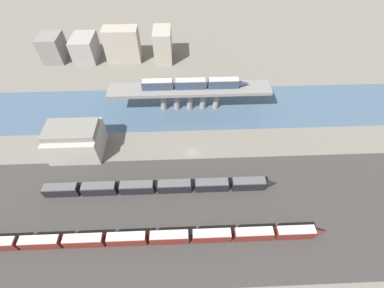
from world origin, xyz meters
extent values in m
plane|color=#666056|center=(0.00, 0.00, 0.00)|extent=(400.00, 400.00, 0.00)
cube|color=#33302D|center=(0.00, -24.00, 0.00)|extent=(280.00, 42.00, 0.01)
cube|color=#3D5166|center=(0.00, 24.99, 0.00)|extent=(320.00, 27.65, 0.01)
cube|color=slate|center=(0.00, 24.99, 9.89)|extent=(65.64, 8.99, 1.31)
cylinder|color=gray|center=(-11.06, 24.99, 4.62)|extent=(2.61, 2.61, 9.23)
cylinder|color=gray|center=(-5.53, 24.99, 4.62)|extent=(2.61, 2.61, 9.23)
cylinder|color=gray|center=(0.00, 24.99, 4.62)|extent=(2.61, 2.61, 9.23)
cylinder|color=gray|center=(5.53, 24.99, 4.62)|extent=(2.61, 2.61, 9.23)
cylinder|color=gray|center=(11.06, 24.99, 4.62)|extent=(2.61, 2.61, 9.23)
cube|color=#2D384C|center=(-12.74, 24.99, 12.29)|extent=(12.30, 2.85, 3.49)
cube|color=#B7B2A3|center=(-12.74, 24.99, 14.23)|extent=(11.81, 2.63, 0.40)
cube|color=#2D384C|center=(0.39, 24.99, 12.29)|extent=(12.30, 2.85, 3.49)
cube|color=#B7B2A3|center=(0.39, 24.99, 14.23)|extent=(11.81, 2.63, 0.40)
cube|color=#2D384C|center=(13.52, 24.99, 12.29)|extent=(12.30, 2.85, 3.49)
cube|color=#B7B2A3|center=(13.52, 24.99, 14.23)|extent=(11.81, 2.63, 0.40)
cone|color=#2D384C|center=(21.83, 24.99, 12.11)|extent=(4.30, 2.57, 2.57)
cube|color=#5B1E19|center=(-43.16, -32.06, 1.88)|extent=(10.97, 2.69, 3.76)
cube|color=#B7B2A3|center=(-43.16, -32.06, 3.96)|extent=(10.53, 2.47, 0.40)
cube|color=#5B1E19|center=(-31.31, -32.06, 1.88)|extent=(10.97, 2.69, 3.76)
cube|color=#B7B2A3|center=(-31.31, -32.06, 3.96)|extent=(10.53, 2.47, 0.40)
cube|color=#5B1E19|center=(-19.45, -32.06, 1.88)|extent=(10.97, 2.69, 3.76)
cube|color=#B7B2A3|center=(-19.45, -32.06, 3.96)|extent=(10.53, 2.47, 0.40)
cube|color=#5B1E19|center=(-7.60, -32.06, 1.88)|extent=(10.97, 2.69, 3.76)
cube|color=#B7B2A3|center=(-7.60, -32.06, 3.96)|extent=(10.53, 2.47, 0.40)
cube|color=#5B1E19|center=(4.26, -32.06, 1.88)|extent=(10.97, 2.69, 3.76)
cube|color=#B7B2A3|center=(4.26, -32.06, 3.96)|extent=(10.53, 2.47, 0.40)
cube|color=#5B1E19|center=(16.11, -32.06, 1.88)|extent=(10.97, 2.69, 3.76)
cube|color=#B7B2A3|center=(16.11, -32.06, 3.96)|extent=(10.53, 2.47, 0.40)
cube|color=#5B1E19|center=(27.96, -32.06, 1.88)|extent=(10.97, 2.69, 3.76)
cube|color=#B7B2A3|center=(27.96, -32.06, 3.96)|extent=(10.53, 2.47, 0.40)
cone|color=#5B1E19|center=(35.37, -32.06, 1.69)|extent=(3.84, 2.42, 2.42)
cube|color=black|center=(-42.46, -15.43, 1.80)|extent=(10.92, 3.12, 3.59)
cube|color=#4C4C4C|center=(-42.46, -15.43, 3.79)|extent=(10.48, 2.87, 0.40)
cube|color=black|center=(-30.41, -15.43, 1.80)|extent=(10.92, 3.12, 3.59)
cube|color=#4C4C4C|center=(-30.41, -15.43, 3.79)|extent=(10.48, 2.87, 0.40)
cube|color=black|center=(-18.36, -15.43, 1.80)|extent=(10.92, 3.12, 3.59)
cube|color=#4C4C4C|center=(-18.36, -15.43, 3.79)|extent=(10.48, 2.87, 0.40)
cube|color=black|center=(-6.31, -15.43, 1.80)|extent=(10.92, 3.12, 3.59)
cube|color=#4C4C4C|center=(-6.31, -15.43, 3.79)|extent=(10.48, 2.87, 0.40)
cube|color=black|center=(5.74, -15.43, 1.80)|extent=(10.92, 3.12, 3.59)
cube|color=#4C4C4C|center=(5.74, -15.43, 3.79)|extent=(10.48, 2.87, 0.40)
cube|color=black|center=(17.79, -15.43, 1.80)|extent=(10.92, 3.12, 3.59)
cube|color=#4C4C4C|center=(17.79, -15.43, 3.79)|extent=(10.48, 2.87, 0.40)
cone|color=black|center=(25.16, -15.43, 1.62)|extent=(3.82, 2.80, 2.80)
cube|color=#9E998E|center=(-41.46, 2.88, 4.81)|extent=(18.07, 14.22, 9.62)
cube|color=slate|center=(-41.46, 2.88, 10.68)|extent=(17.71, 9.96, 2.11)
cube|color=slate|center=(-69.21, 67.06, 6.42)|extent=(10.40, 12.86, 12.84)
cube|color=gray|center=(-52.86, 67.07, 5.97)|extent=(11.08, 15.56, 11.93)
cube|color=gray|center=(-32.86, 65.09, 8.42)|extent=(17.15, 8.80, 16.84)
cube|color=gray|center=(-12.40, 64.94, 7.91)|extent=(8.77, 14.26, 15.82)
camera|label=1|loc=(-2.34, -59.70, 73.49)|focal=24.00mm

